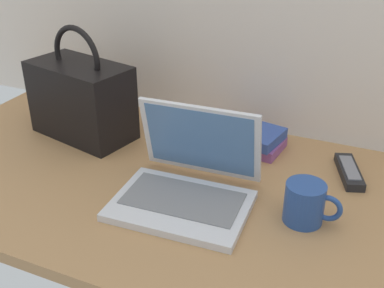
% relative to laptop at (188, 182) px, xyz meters
% --- Properties ---
extents(desk, '(1.60, 0.76, 0.03)m').
position_rel_laptop_xyz_m(desk, '(-0.02, 0.05, -0.06)').
color(desk, '#A87A4C').
rests_on(desk, ground).
extents(laptop, '(0.32, 0.29, 0.21)m').
position_rel_laptop_xyz_m(laptop, '(0.00, 0.00, 0.00)').
color(laptop, silver).
rests_on(laptop, desk).
extents(coffee_mug, '(0.13, 0.09, 0.09)m').
position_rel_laptop_xyz_m(coffee_mug, '(0.27, 0.03, 0.00)').
color(coffee_mug, '#26478C').
rests_on(coffee_mug, desk).
extents(remote_control_near, '(0.10, 0.17, 0.02)m').
position_rel_laptop_xyz_m(remote_control_near, '(0.34, 0.26, -0.03)').
color(remote_control_near, black).
rests_on(remote_control_near, desk).
extents(handbag, '(0.33, 0.22, 0.33)m').
position_rel_laptop_xyz_m(handbag, '(-0.42, 0.19, 0.07)').
color(handbag, black).
rests_on(handbag, desk).
extents(book_stack, '(0.21, 0.16, 0.06)m').
position_rel_laptop_xyz_m(book_stack, '(0.05, 0.31, -0.02)').
color(book_stack, '#8C4C8C').
rests_on(book_stack, desk).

